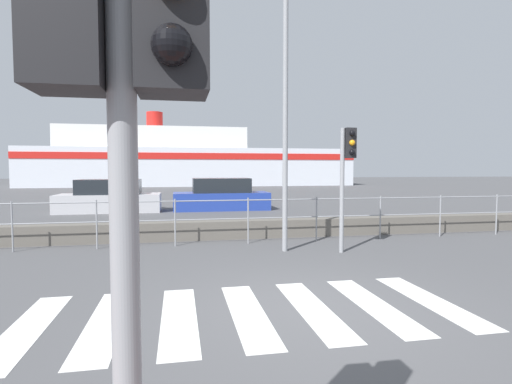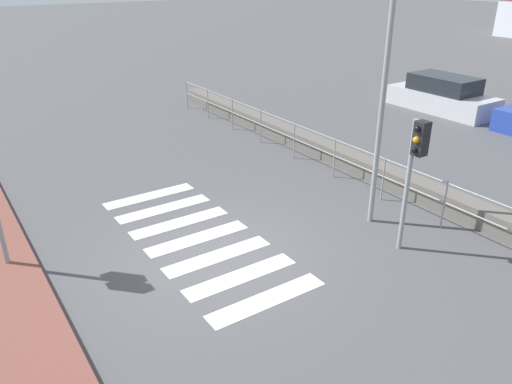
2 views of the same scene
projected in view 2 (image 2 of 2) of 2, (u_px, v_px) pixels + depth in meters
The scene contains 8 objects.
ground_plane at pixel (217, 255), 10.45m from camera, with size 160.00×160.00×0.00m, color #4C4C4F.
sidewalk_brick at pixel (4, 324), 8.34m from camera, with size 24.00×1.80×0.12m.
crosswalk at pixel (197, 238), 11.10m from camera, with size 5.85×2.40×0.01m.
seawall at pixel (405, 183), 13.28m from camera, with size 24.57×0.55×0.50m.
harbor_fence at pixel (384, 172), 12.62m from camera, with size 22.15×0.04×1.18m.
traffic_light_far at pixel (415, 158), 9.78m from camera, with size 0.34×0.32×2.85m.
streetlamp at pixel (383, 46), 10.11m from camera, with size 0.32×1.03×6.62m.
parked_car_silver at pixel (442, 96), 20.69m from camera, with size 4.44×1.79×1.45m.
Camera 2 is at (7.91, -4.32, 5.52)m, focal length 35.00 mm.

